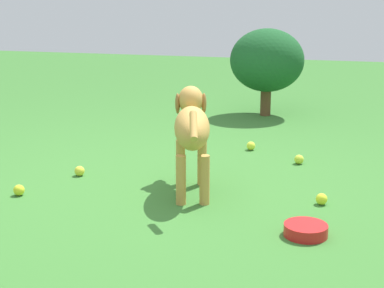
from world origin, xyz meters
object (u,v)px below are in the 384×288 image
(water_bowl, at_px, (306,230))
(tennis_ball_3, at_px, (19,190))
(tennis_ball_1, at_px, (251,146))
(tennis_ball_4, at_px, (80,171))
(tennis_ball_0, at_px, (322,199))
(tennis_ball_2, at_px, (299,159))
(dog, at_px, (192,127))

(water_bowl, bearing_deg, tennis_ball_3, -5.57)
(tennis_ball_1, bearing_deg, tennis_ball_4, 43.02)
(water_bowl, bearing_deg, tennis_ball_0, -96.55)
(tennis_ball_2, bearing_deg, dog, 51.93)
(tennis_ball_0, height_order, tennis_ball_2, same)
(tennis_ball_2, bearing_deg, tennis_ball_4, 25.08)
(dog, height_order, tennis_ball_1, dog)
(tennis_ball_0, distance_m, water_bowl, 0.47)
(tennis_ball_0, xyz_separation_m, water_bowl, (0.05, 0.47, -0.00))
(dog, bearing_deg, tennis_ball_3, 93.14)
(tennis_ball_2, xyz_separation_m, water_bowl, (-0.14, 1.25, -0.00))
(dog, distance_m, tennis_ball_0, 0.86)
(tennis_ball_4, bearing_deg, tennis_ball_1, -136.98)
(tennis_ball_2, relative_size, tennis_ball_4, 1.00)
(tennis_ball_2, distance_m, tennis_ball_3, 1.90)
(water_bowl, bearing_deg, dog, -35.07)
(tennis_ball_3, distance_m, tennis_ball_4, 0.48)
(tennis_ball_4, bearing_deg, tennis_ball_3, 67.35)
(tennis_ball_1, bearing_deg, tennis_ball_3, 49.33)
(tennis_ball_1, xyz_separation_m, water_bowl, (-0.53, 1.53, -0.00))
(tennis_ball_0, bearing_deg, dog, -2.79)
(tennis_ball_2, height_order, tennis_ball_4, same)
(dog, distance_m, tennis_ball_3, 1.10)
(tennis_ball_3, height_order, water_bowl, tennis_ball_3)
(dog, relative_size, water_bowl, 3.92)
(tennis_ball_0, xyz_separation_m, tennis_ball_1, (0.58, -1.06, 0.00))
(dog, xyz_separation_m, tennis_ball_0, (-0.78, 0.04, -0.36))
(tennis_ball_1, distance_m, water_bowl, 1.62)
(tennis_ball_1, distance_m, tennis_ball_4, 1.35)
(dog, bearing_deg, tennis_ball_2, -54.25)
(dog, bearing_deg, tennis_ball_4, 66.57)
(tennis_ball_2, xyz_separation_m, tennis_ball_3, (1.56, 1.09, 0.00))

